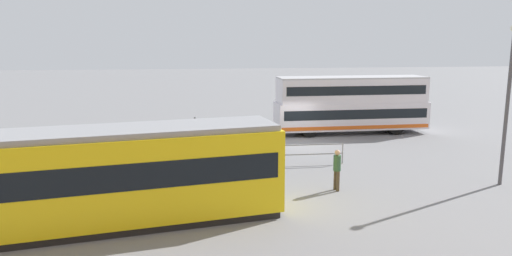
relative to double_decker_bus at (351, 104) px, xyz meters
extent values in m
plane|color=slate|center=(4.13, 2.82, -1.99)|extent=(160.00, 160.00, 0.00)
cube|color=silver|center=(-0.01, 0.00, -0.73)|extent=(10.44, 2.61, 1.82)
cube|color=silver|center=(-0.01, 0.00, 0.99)|extent=(10.13, 2.51, 1.62)
cube|color=black|center=(-0.01, 0.00, -0.51)|extent=(9.92, 2.63, 0.64)
cube|color=black|center=(-0.01, 0.00, 1.07)|extent=(9.61, 2.53, 0.60)
cube|color=#D85919|center=(-0.01, 0.00, -1.39)|extent=(10.24, 2.65, 0.24)
cube|color=#B2B2B7|center=(-0.01, 0.00, 1.85)|extent=(10.13, 2.51, 0.10)
cylinder|color=black|center=(3.22, 0.05, -1.49)|extent=(1.03, 2.42, 1.00)
cylinder|color=black|center=(-2.87, -0.04, -1.49)|extent=(1.03, 2.42, 1.00)
cube|color=yellow|center=(14.40, 15.00, -0.26)|extent=(13.58, 4.89, 2.95)
cube|color=black|center=(14.40, 15.00, 0.03)|extent=(13.06, 4.83, 0.90)
cube|color=gray|center=(14.40, 15.00, 1.31)|extent=(13.28, 4.64, 0.20)
cube|color=black|center=(14.40, 15.00, -1.86)|extent=(13.30, 4.72, 0.25)
cylinder|color=#33384C|center=(8.30, 7.94, -1.58)|extent=(0.14, 0.14, 0.82)
cylinder|color=#33384C|center=(8.08, 7.98, -1.58)|extent=(0.14, 0.14, 0.82)
cylinder|color=navy|center=(8.19, 7.96, -0.85)|extent=(0.37, 0.37, 0.63)
sphere|color=#8C6647|center=(8.19, 7.96, -0.42)|extent=(0.22, 0.22, 0.22)
cylinder|color=#4C3F2D|center=(4.81, 12.11, -1.55)|extent=(0.14, 0.14, 0.87)
cylinder|color=#4C3F2D|center=(4.75, 12.32, -1.55)|extent=(0.14, 0.14, 0.87)
cylinder|color=#335938|center=(4.78, 12.22, -0.78)|extent=(0.39, 0.39, 0.67)
sphere|color=tan|center=(4.78, 12.22, -0.32)|extent=(0.24, 0.24, 0.24)
cube|color=gray|center=(6.23, 7.88, -0.94)|extent=(6.22, 0.15, 0.06)
cube|color=gray|center=(6.23, 7.88, -1.44)|extent=(6.22, 0.15, 0.06)
cylinder|color=gray|center=(3.12, 7.93, -1.46)|extent=(0.07, 0.07, 1.05)
cylinder|color=gray|center=(6.23, 7.88, -1.46)|extent=(0.07, 0.07, 1.05)
cylinder|color=gray|center=(9.34, 7.84, -1.46)|extent=(0.07, 0.07, 1.05)
cylinder|color=slate|center=(10.68, 7.46, -0.71)|extent=(0.10, 0.10, 2.55)
cube|color=#1999D8|center=(10.67, 7.50, 0.14)|extent=(1.23, 0.41, 0.64)
cylinder|color=#4C4C51|center=(-2.69, 12.37, 1.35)|extent=(0.16, 0.16, 6.67)
camera|label=1|loc=(10.80, 30.88, 4.32)|focal=33.10mm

